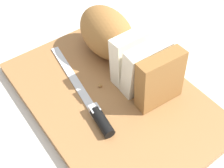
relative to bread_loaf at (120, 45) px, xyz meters
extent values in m
plane|color=beige|center=(0.06, -0.06, -0.07)|extent=(3.00, 3.00, 0.00)
cube|color=#9E6B3D|center=(0.06, -0.06, -0.06)|extent=(0.44, 0.31, 0.02)
ellipsoid|color=#996633|center=(-0.05, 0.00, 0.00)|extent=(0.15, 0.10, 0.11)
cube|color=#F2E8CC|center=(0.04, 0.00, 0.00)|extent=(0.04, 0.09, 0.11)
cube|color=#F2E8CC|center=(0.08, 0.00, 0.00)|extent=(0.04, 0.09, 0.11)
cube|color=#996633|center=(0.12, 0.00, 0.00)|extent=(0.04, 0.09, 0.11)
cube|color=silver|center=(-0.02, -0.11, -0.05)|extent=(0.21, 0.04, 0.00)
cylinder|color=black|center=(0.11, -0.12, -0.04)|extent=(0.06, 0.03, 0.02)
cube|color=silver|center=(0.08, -0.12, -0.04)|extent=(0.02, 0.02, 0.02)
sphere|color=#A8753D|center=(0.03, -0.07, -0.05)|extent=(0.01, 0.01, 0.01)
sphere|color=#A8753D|center=(0.01, -0.02, -0.05)|extent=(0.01, 0.01, 0.01)
sphere|color=#A8753D|center=(0.07, -0.11, -0.05)|extent=(0.00, 0.00, 0.00)
camera|label=1|loc=(0.36, -0.26, 0.39)|focal=45.96mm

